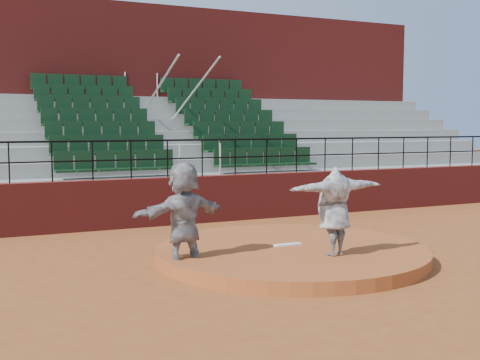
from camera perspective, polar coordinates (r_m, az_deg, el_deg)
name	(u,v)px	position (r m, az deg, el deg)	size (l,w,h in m)	color
ground	(291,259)	(12.39, 4.88, -7.45)	(90.00, 90.00, 0.00)	brown
pitchers_mound	(291,253)	(12.36, 4.89, -6.88)	(5.50, 5.50, 0.25)	#A55124
pitching_rubber	(288,245)	(12.46, 4.55, -6.12)	(0.60, 0.15, 0.03)	white
boundary_wall	(202,199)	(16.74, -3.58, -1.83)	(24.00, 0.30, 1.30)	maroon
wall_railing	(202,150)	(16.62, -3.61, 2.89)	(24.04, 0.05, 1.03)	black
seating_deck	(163,163)	(20.10, -7.35, 1.60)	(24.00, 5.97, 4.63)	gray
press_box_facade	(131,103)	(23.87, -10.27, 7.21)	(24.00, 3.00, 7.10)	maroon
pitcher	(334,211)	(11.50, 8.91, -2.94)	(2.08, 0.57, 1.69)	black
fielder	(184,217)	(11.21, -5.38, -3.47)	(1.90, 0.61, 2.05)	black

